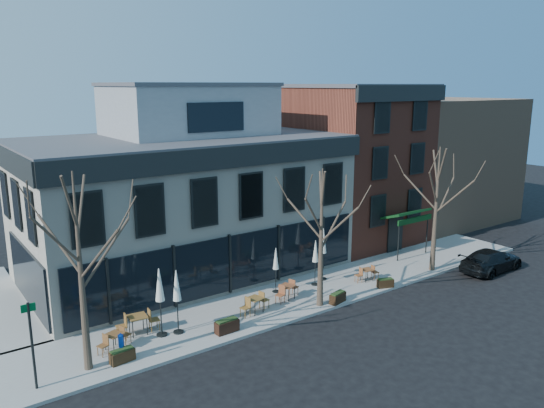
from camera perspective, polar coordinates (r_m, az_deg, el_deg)
ground at (r=28.96m, az=-4.58°, el=-9.94°), size 120.00×120.00×0.00m
sidewalk_front at (r=29.04m, az=3.23°, el=-9.69°), size 33.50×4.70×0.15m
corner_building at (r=31.86m, az=-9.39°, el=0.94°), size 18.39×10.39×11.10m
red_brick_building at (r=39.05m, az=7.85°, el=4.52°), size 8.20×11.78×11.18m
bg_building at (r=47.18m, az=15.81°, el=4.78°), size 12.00×12.00×10.00m
tree_corner at (r=21.52m, az=-19.87°, el=-6.74°), size 3.93×3.98×7.92m
tree_mid at (r=26.40m, az=5.34°, el=-3.48°), size 3.50×3.55×7.04m
tree_right at (r=32.82m, az=17.25°, el=-0.38°), size 3.72×3.77×7.48m
sign_pole at (r=21.66m, az=-24.43°, el=-13.23°), size 0.50×0.10×3.40m
parked_sedan at (r=35.06m, az=22.51°, el=-5.62°), size 4.77×2.02×1.37m
call_box at (r=23.12m, az=-15.93°, el=-14.43°), size 0.23×0.23×1.18m
cafe_set_0 at (r=24.09m, az=-16.60°, el=-13.80°), size 1.68×0.97×0.86m
cafe_set_1 at (r=25.13m, az=-14.23°, el=-12.26°), size 2.03×0.89×1.05m
cafe_set_2 at (r=26.50m, az=-1.86°, el=-10.63°), size 1.84×0.84×0.94m
cafe_set_3 at (r=28.04m, az=1.63°, el=-9.29°), size 1.81×1.01×0.93m
cafe_set_5 at (r=31.07m, az=10.17°, el=-7.36°), size 1.60×0.72×0.83m
umbrella_0 at (r=24.09m, az=-11.99°, el=-8.89°), size 0.50×0.50×3.16m
umbrella_1 at (r=24.24m, az=-10.22°, el=-8.98°), size 0.48×0.48×2.98m
umbrella_2 at (r=28.51m, az=0.41°, el=-6.17°), size 0.40×0.40×2.49m
umbrella_3 at (r=29.57m, az=4.69°, el=-5.34°), size 0.42×0.42×2.60m
umbrella_4 at (r=30.34m, az=5.53°, el=-4.28°), size 0.49×0.49×3.04m
planter_0 at (r=23.11m, az=-15.81°, el=-15.41°), size 1.04×0.51×0.56m
planter_1 at (r=24.73m, az=-4.88°, el=-12.91°), size 1.12×0.48×0.62m
planter_2 at (r=27.91m, az=7.08°, el=-9.94°), size 1.06×0.62×0.56m
planter_3 at (r=30.33m, az=12.09°, el=-8.30°), size 0.98×0.66×0.51m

